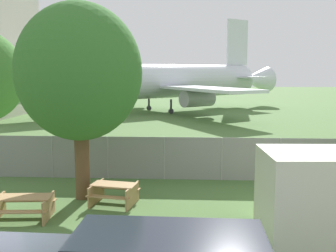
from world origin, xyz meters
TOP-DOWN VIEW (x-y plane):
  - perimeter_fence at (-0.00, 10.02)m, footprint 56.07×0.07m
  - airplane at (-0.82, 39.10)m, footprint 33.53×27.52m
  - portable_cabin at (7.83, 4.30)m, footprint 4.07×2.68m
  - picnic_bench_near_cabin at (0.94, 6.57)m, footprint 1.82×1.66m
  - picnic_bench_open_grass at (-1.77, 4.97)m, footprint 1.99×1.56m
  - tree_left_of_cabin at (-0.38, 7.19)m, footprint 4.60×4.60m

SIDE VIEW (x-z plane):
  - picnic_bench_near_cabin at x=0.94m, z-range 0.09..0.85m
  - picnic_bench_open_grass at x=-1.77m, z-range 0.10..0.86m
  - perimeter_fence at x=0.00m, z-range 0.00..1.92m
  - portable_cabin at x=7.83m, z-range 0.00..2.49m
  - airplane at x=-0.82m, z-range -2.25..9.49m
  - tree_left_of_cabin at x=-0.38m, z-range 1.10..8.42m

